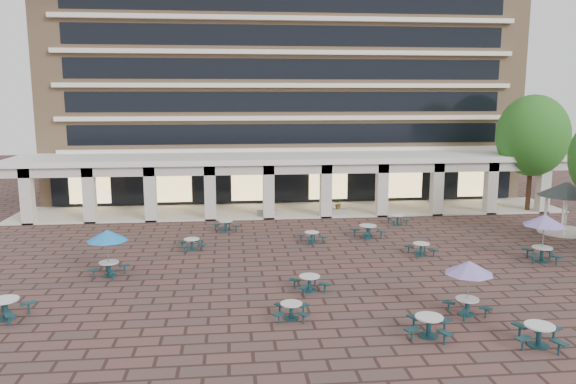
% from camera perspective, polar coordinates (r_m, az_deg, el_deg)
% --- Properties ---
extents(ground, '(120.00, 120.00, 0.00)m').
position_cam_1_polar(ground, '(29.57, 3.82, -7.81)').
color(ground, brown).
rests_on(ground, ground).
extents(apartment_building, '(40.00, 15.50, 25.20)m').
position_cam_1_polar(apartment_building, '(53.57, -0.72, 13.76)').
color(apartment_building, tan).
rests_on(apartment_building, ground).
extents(retail_arcade, '(42.00, 6.60, 4.40)m').
position_cam_1_polar(retail_arcade, '(43.24, 0.58, 1.94)').
color(retail_arcade, white).
rests_on(retail_arcade, ground).
extents(picnic_table_0, '(2.20, 2.20, 0.84)m').
position_cam_1_polar(picnic_table_0, '(25.80, -26.80, -10.39)').
color(picnic_table_0, '#153940').
rests_on(picnic_table_0, ground).
extents(picnic_table_1, '(1.63, 1.63, 0.67)m').
position_cam_1_polar(picnic_table_1, '(23.17, 0.34, -11.83)').
color(picnic_table_1, '#153940').
rests_on(picnic_table_1, ground).
extents(picnic_table_2, '(2.14, 2.14, 0.79)m').
position_cam_1_polar(picnic_table_2, '(22.22, 14.11, -12.92)').
color(picnic_table_2, '#153940').
rests_on(picnic_table_2, ground).
extents(picnic_table_3, '(2.18, 2.18, 0.80)m').
position_cam_1_polar(picnic_table_3, '(22.73, 24.15, -12.97)').
color(picnic_table_3, '#153940').
rests_on(picnic_table_3, ground).
extents(picnic_table_4, '(2.04, 2.04, 2.36)m').
position_cam_1_polar(picnic_table_4, '(29.25, -17.88, -4.39)').
color(picnic_table_4, '#153940').
rests_on(picnic_table_4, ground).
extents(picnic_table_5, '(1.90, 1.90, 0.72)m').
position_cam_1_polar(picnic_table_5, '(26.26, 2.20, -9.11)').
color(picnic_table_5, '#153940').
rests_on(picnic_table_5, ground).
extents(picnic_table_6, '(1.98, 1.98, 2.29)m').
position_cam_1_polar(picnic_table_6, '(24.17, 17.92, -7.51)').
color(picnic_table_6, '#153940').
rests_on(picnic_table_6, ground).
extents(picnic_table_7, '(1.73, 1.73, 0.70)m').
position_cam_1_polar(picnic_table_7, '(32.73, 13.37, -5.55)').
color(picnic_table_7, '#153940').
rests_on(picnic_table_7, ground).
extents(picnic_table_8, '(1.74, 1.74, 0.68)m').
position_cam_1_polar(picnic_table_8, '(33.36, -9.75, -5.15)').
color(picnic_table_8, '#153940').
rests_on(picnic_table_8, ground).
extents(picnic_table_9, '(1.94, 1.94, 0.71)m').
position_cam_1_polar(picnic_table_9, '(37.56, -6.35, -3.34)').
color(picnic_table_9, '#153940').
rests_on(picnic_table_9, ground).
extents(picnic_table_10, '(2.22, 2.22, 0.82)m').
position_cam_1_polar(picnic_table_10, '(35.98, 8.12, -3.87)').
color(picnic_table_10, '#153940').
rests_on(picnic_table_10, ground).
extents(picnic_table_11, '(2.24, 2.24, 2.59)m').
position_cam_1_polar(picnic_table_11, '(33.24, 24.60, -2.79)').
color(picnic_table_11, '#153940').
rests_on(picnic_table_11, ground).
extents(picnic_table_12, '(1.84, 1.84, 0.67)m').
position_cam_1_polar(picnic_table_12, '(34.53, 2.43, -4.50)').
color(picnic_table_12, '#153940').
rests_on(picnic_table_12, ground).
extents(picnic_table_13, '(1.59, 1.59, 0.65)m').
position_cam_1_polar(picnic_table_13, '(40.03, 11.07, -2.69)').
color(picnic_table_13, '#153940').
rests_on(picnic_table_13, ground).
extents(gazebo, '(3.61, 3.61, 3.36)m').
position_cam_1_polar(gazebo, '(40.79, 26.41, -0.25)').
color(gazebo, beige).
rests_on(gazebo, ground).
extents(tree_east_c, '(5.40, 5.40, 8.99)m').
position_cam_1_polar(tree_east_c, '(46.79, 23.60, 5.26)').
color(tree_east_c, '#3F2719').
rests_on(tree_east_c, ground).
extents(planter_left, '(1.50, 0.76, 1.29)m').
position_cam_1_polar(planter_left, '(41.61, -2.13, -1.84)').
color(planter_left, gray).
rests_on(planter_left, ground).
extents(planter_right, '(1.50, 0.78, 1.27)m').
position_cam_1_polar(planter_right, '(42.29, 5.15, -1.71)').
color(planter_right, gray).
rests_on(planter_right, ground).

